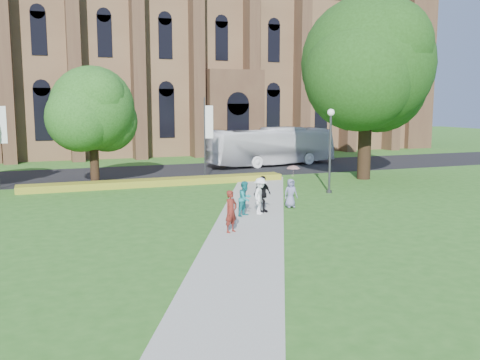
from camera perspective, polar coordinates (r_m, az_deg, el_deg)
name	(u,v)px	position (r m, az deg, el deg)	size (l,w,h in m)	color
ground	(258,224)	(25.06, 1.98, -4.71)	(160.00, 160.00, 0.00)	#2D631D
road	(165,172)	(43.93, -8.06, 0.85)	(160.00, 10.00, 0.02)	black
footpath	(251,219)	(25.96, 1.13, -4.21)	(3.20, 30.00, 0.04)	#B2B2A8
flower_hedge	(157,182)	(36.90, -8.80, -0.24)	(18.00, 1.40, 0.45)	#B89224
cathedral	(209,40)	(65.63, -3.35, 14.70)	(52.60, 18.25, 28.00)	brown
streetlamp	(330,140)	(33.67, 9.61, 4.19)	(0.44, 0.44, 5.24)	#38383D
large_tree	(367,64)	(40.41, 13.42, 11.94)	(9.60, 9.60, 13.20)	#332114
street_tree_1	(92,109)	(37.20, -15.47, 7.36)	(5.60, 5.60, 8.05)	#332114
banner_pole_0	(206,133)	(39.52, -3.63, 5.01)	(0.70, 0.10, 6.00)	#38383D
tour_coach	(272,146)	(48.06, 3.41, 3.59)	(2.84, 12.16, 3.39)	silver
pedestrian_0	(231,211)	(23.16, -0.96, -3.37)	(0.67, 0.44, 1.83)	maroon
pedestrian_1	(245,199)	(26.48, 0.55, -1.99)	(0.85, 0.66, 1.74)	#1A7C82
pedestrian_2	(260,196)	(26.88, 2.18, -1.71)	(1.20, 0.69, 1.86)	white
pedestrian_3	(262,194)	(27.33, 2.38, -1.52)	(1.11, 0.46, 1.89)	black
pedestrian_4	(291,193)	(28.81, 5.43, -1.39)	(0.75, 0.49, 1.54)	slate
parasol	(293,173)	(28.82, 5.69, 0.76)	(0.69, 0.69, 0.61)	#E9A8A4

